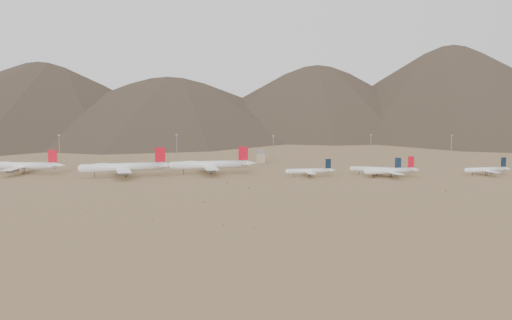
{
  "coord_description": "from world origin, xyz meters",
  "views": [
    {
      "loc": [
        36.7,
        -403.44,
        56.68
      ],
      "look_at": [
        27.36,
        30.0,
        11.83
      ],
      "focal_mm": 40.0,
      "sensor_mm": 36.0,
      "label": 1
    }
  ],
  "objects_px": {
    "widebody_centre": "(124,167)",
    "widebody_east": "(210,165)",
    "widebody_west": "(22,166)",
    "narrowbody_a": "(310,171)",
    "narrowbody_b": "(377,170)",
    "control_tower": "(261,157)"
  },
  "relations": [
    {
      "from": "widebody_east",
      "to": "narrowbody_b",
      "type": "height_order",
      "value": "widebody_east"
    },
    {
      "from": "widebody_east",
      "to": "control_tower",
      "type": "relative_size",
      "value": 5.75
    },
    {
      "from": "widebody_east",
      "to": "narrowbody_a",
      "type": "relative_size",
      "value": 1.76
    },
    {
      "from": "widebody_west",
      "to": "widebody_east",
      "type": "bearing_deg",
      "value": 2.86
    },
    {
      "from": "narrowbody_a",
      "to": "widebody_west",
      "type": "bearing_deg",
      "value": 166.58
    },
    {
      "from": "control_tower",
      "to": "widebody_east",
      "type": "bearing_deg",
      "value": -115.58
    },
    {
      "from": "widebody_centre",
      "to": "widebody_west",
      "type": "bearing_deg",
      "value": 151.18
    },
    {
      "from": "narrowbody_a",
      "to": "control_tower",
      "type": "relative_size",
      "value": 3.27
    },
    {
      "from": "widebody_west",
      "to": "control_tower",
      "type": "bearing_deg",
      "value": 26.02
    },
    {
      "from": "widebody_centre",
      "to": "narrowbody_b",
      "type": "bearing_deg",
      "value": -15.28
    },
    {
      "from": "narrowbody_b",
      "to": "control_tower",
      "type": "distance_m",
      "value": 126.97
    },
    {
      "from": "widebody_centre",
      "to": "widebody_east",
      "type": "relative_size",
      "value": 1.0
    },
    {
      "from": "widebody_centre",
      "to": "control_tower",
      "type": "bearing_deg",
      "value": 26.07
    },
    {
      "from": "widebody_west",
      "to": "narrowbody_b",
      "type": "relative_size",
      "value": 1.52
    },
    {
      "from": "widebody_west",
      "to": "widebody_east",
      "type": "xyz_separation_m",
      "value": [
        146.53,
        3.89,
        0.67
      ]
    },
    {
      "from": "widebody_west",
      "to": "control_tower",
      "type": "distance_m",
      "value": 204.12
    },
    {
      "from": "narrowbody_b",
      "to": "control_tower",
      "type": "relative_size",
      "value": 3.48
    },
    {
      "from": "widebody_east",
      "to": "widebody_west",
      "type": "bearing_deg",
      "value": 167.86
    },
    {
      "from": "widebody_west",
      "to": "narrowbody_a",
      "type": "bearing_deg",
      "value": -1.36
    },
    {
      "from": "widebody_east",
      "to": "narrowbody_a",
      "type": "bearing_deg",
      "value": -24.25
    },
    {
      "from": "narrowbody_b",
      "to": "control_tower",
      "type": "height_order",
      "value": "narrowbody_b"
    },
    {
      "from": "widebody_east",
      "to": "control_tower",
      "type": "distance_m",
      "value": 90.19
    }
  ]
}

